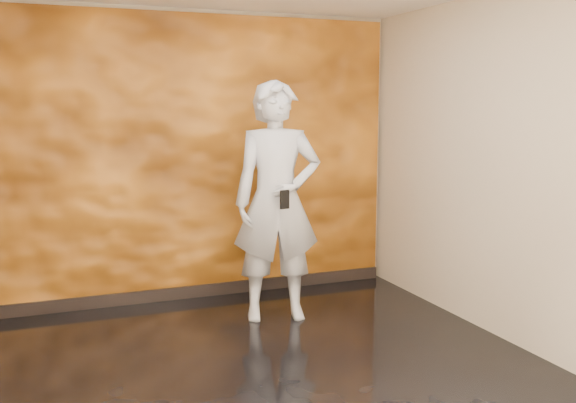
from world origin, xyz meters
name	(u,v)px	position (x,y,z in m)	size (l,w,h in m)	color
room	(267,177)	(0.00, 0.00, 1.40)	(4.02, 4.02, 2.81)	black
feature_wall	(200,158)	(0.00, 1.96, 1.38)	(3.90, 0.06, 2.75)	orange
baseboard	(204,290)	(0.00, 1.92, 0.06)	(3.90, 0.04, 0.12)	black
man	(277,201)	(0.47, 1.06, 1.05)	(0.77, 0.50, 2.11)	#999DA7
phone	(285,199)	(0.43, 0.77, 1.11)	(0.09, 0.02, 0.16)	black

